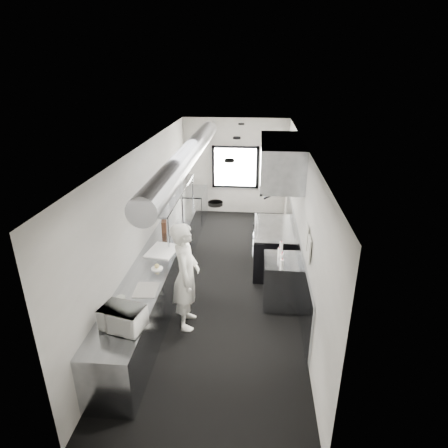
% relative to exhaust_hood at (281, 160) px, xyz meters
% --- Properties ---
extents(floor, '(3.00, 8.00, 0.01)m').
position_rel_exhaust_hood_xyz_m(floor, '(-1.10, -0.70, -2.39)').
color(floor, black).
rests_on(floor, ground).
extents(ceiling, '(3.00, 8.00, 0.01)m').
position_rel_exhaust_hood_xyz_m(ceiling, '(-1.10, -0.70, 0.41)').
color(ceiling, silver).
rests_on(ceiling, wall_back).
extents(wall_back, '(3.00, 0.02, 2.80)m').
position_rel_exhaust_hood_xyz_m(wall_back, '(-1.10, 3.30, -0.99)').
color(wall_back, silver).
rests_on(wall_back, floor).
extents(wall_front, '(3.00, 0.02, 2.80)m').
position_rel_exhaust_hood_xyz_m(wall_front, '(-1.10, -4.70, -0.99)').
color(wall_front, silver).
rests_on(wall_front, floor).
extents(wall_left, '(0.02, 8.00, 2.80)m').
position_rel_exhaust_hood_xyz_m(wall_left, '(-2.60, -0.70, -0.99)').
color(wall_left, silver).
rests_on(wall_left, floor).
extents(wall_right, '(0.02, 8.00, 2.80)m').
position_rel_exhaust_hood_xyz_m(wall_right, '(0.40, -0.70, -0.99)').
color(wall_right, silver).
rests_on(wall_right, floor).
extents(wall_cladding, '(0.03, 5.50, 1.10)m').
position_rel_exhaust_hood_xyz_m(wall_cladding, '(0.38, -0.40, -1.84)').
color(wall_cladding, gray).
rests_on(wall_cladding, wall_right).
extents(hvac_duct, '(0.40, 6.40, 0.40)m').
position_rel_exhaust_hood_xyz_m(hvac_duct, '(-1.80, -0.30, 0.16)').
color(hvac_duct, '#96989F').
rests_on(hvac_duct, ceiling).
extents(service_window, '(1.36, 0.05, 1.25)m').
position_rel_exhaust_hood_xyz_m(service_window, '(-1.10, 3.26, -0.99)').
color(service_window, white).
rests_on(service_window, wall_back).
extents(exhaust_hood, '(0.81, 2.20, 0.88)m').
position_rel_exhaust_hood_xyz_m(exhaust_hood, '(0.00, 0.00, 0.00)').
color(exhaust_hood, gray).
rests_on(exhaust_hood, ceiling).
extents(prep_counter, '(0.70, 6.00, 0.90)m').
position_rel_exhaust_hood_xyz_m(prep_counter, '(-2.25, -1.20, -1.94)').
color(prep_counter, gray).
rests_on(prep_counter, floor).
extents(pass_shelf, '(0.45, 3.00, 0.68)m').
position_rel_exhaust_hood_xyz_m(pass_shelf, '(-2.29, 0.30, -0.86)').
color(pass_shelf, gray).
rests_on(pass_shelf, prep_counter).
extents(range, '(0.88, 1.60, 0.94)m').
position_rel_exhaust_hood_xyz_m(range, '(-0.06, 0.00, -1.92)').
color(range, black).
rests_on(range, floor).
extents(bottle_station, '(0.65, 0.80, 0.90)m').
position_rel_exhaust_hood_xyz_m(bottle_station, '(0.05, -1.40, -1.94)').
color(bottle_station, gray).
rests_on(bottle_station, floor).
extents(far_work_table, '(0.70, 1.20, 0.90)m').
position_rel_exhaust_hood_xyz_m(far_work_table, '(-2.25, 2.50, -1.94)').
color(far_work_table, gray).
rests_on(far_work_table, floor).
extents(notice_sheet_a, '(0.02, 0.28, 0.38)m').
position_rel_exhaust_hood_xyz_m(notice_sheet_a, '(0.37, -1.90, -0.79)').
color(notice_sheet_a, beige).
rests_on(notice_sheet_a, wall_right).
extents(notice_sheet_b, '(0.02, 0.28, 0.38)m').
position_rel_exhaust_hood_xyz_m(notice_sheet_b, '(0.37, -2.25, -0.84)').
color(notice_sheet_b, beige).
rests_on(notice_sheet_b, wall_right).
extents(line_cook, '(0.51, 0.72, 1.88)m').
position_rel_exhaust_hood_xyz_m(line_cook, '(-1.57, -2.19, -1.45)').
color(line_cook, white).
rests_on(line_cook, floor).
extents(microwave, '(0.60, 0.51, 0.31)m').
position_rel_exhaust_hood_xyz_m(microwave, '(-2.17, -3.52, -1.33)').
color(microwave, white).
rests_on(microwave, prep_counter).
extents(deli_tub_a, '(0.14, 0.14, 0.10)m').
position_rel_exhaust_hood_xyz_m(deli_tub_a, '(-2.39, -3.30, -1.44)').
color(deli_tub_a, beige).
rests_on(deli_tub_a, prep_counter).
extents(deli_tub_b, '(0.19, 0.19, 0.10)m').
position_rel_exhaust_hood_xyz_m(deli_tub_b, '(-2.40, -2.97, -1.44)').
color(deli_tub_b, beige).
rests_on(deli_tub_b, prep_counter).
extents(newspaper, '(0.38, 0.47, 0.01)m').
position_rel_exhaust_hood_xyz_m(newspaper, '(-2.13, -2.59, -1.48)').
color(newspaper, white).
rests_on(newspaper, prep_counter).
extents(small_plate, '(0.25, 0.25, 0.02)m').
position_rel_exhaust_hood_xyz_m(small_plate, '(-2.12, -1.93, -1.48)').
color(small_plate, white).
rests_on(small_plate, prep_counter).
extents(pastry, '(0.08, 0.08, 0.08)m').
position_rel_exhaust_hood_xyz_m(pastry, '(-2.12, -1.93, -1.43)').
color(pastry, '#E3CA77').
rests_on(pastry, small_plate).
extents(cutting_board, '(0.59, 0.72, 0.02)m').
position_rel_exhaust_hood_xyz_m(cutting_board, '(-2.19, -1.24, -1.48)').
color(cutting_board, white).
rests_on(cutting_board, prep_counter).
extents(knife_block, '(0.13, 0.23, 0.24)m').
position_rel_exhaust_hood_xyz_m(knife_block, '(-2.37, -0.33, -1.37)').
color(knife_block, '#542B1D').
rests_on(knife_block, prep_counter).
extents(plate_stack_a, '(0.22, 0.22, 0.25)m').
position_rel_exhaust_hood_xyz_m(plate_stack_a, '(-2.30, -0.49, -0.70)').
color(plate_stack_a, white).
rests_on(plate_stack_a, pass_shelf).
extents(plate_stack_b, '(0.33, 0.33, 0.33)m').
position_rel_exhaust_hood_xyz_m(plate_stack_b, '(-2.30, 0.04, -0.66)').
color(plate_stack_b, white).
rests_on(plate_stack_b, pass_shelf).
extents(plate_stack_c, '(0.27, 0.27, 0.33)m').
position_rel_exhaust_hood_xyz_m(plate_stack_c, '(-2.32, 0.58, -0.65)').
color(plate_stack_c, white).
rests_on(plate_stack_c, pass_shelf).
extents(plate_stack_d, '(0.28, 0.28, 0.34)m').
position_rel_exhaust_hood_xyz_m(plate_stack_d, '(-2.32, 1.05, -0.65)').
color(plate_stack_d, white).
rests_on(plate_stack_d, pass_shelf).
extents(squeeze_bottle_a, '(0.08, 0.08, 0.18)m').
position_rel_exhaust_hood_xyz_m(squeeze_bottle_a, '(0.02, -1.74, -1.40)').
color(squeeze_bottle_a, white).
rests_on(squeeze_bottle_a, bottle_station).
extents(squeeze_bottle_b, '(0.06, 0.06, 0.17)m').
position_rel_exhaust_hood_xyz_m(squeeze_bottle_b, '(0.02, -1.52, -1.41)').
color(squeeze_bottle_b, white).
rests_on(squeeze_bottle_b, bottle_station).
extents(squeeze_bottle_c, '(0.06, 0.06, 0.16)m').
position_rel_exhaust_hood_xyz_m(squeeze_bottle_c, '(0.04, -1.45, -1.41)').
color(squeeze_bottle_c, white).
rests_on(squeeze_bottle_c, bottle_station).
extents(squeeze_bottle_d, '(0.07, 0.07, 0.17)m').
position_rel_exhaust_hood_xyz_m(squeeze_bottle_d, '(-0.00, -1.28, -1.40)').
color(squeeze_bottle_d, white).
rests_on(squeeze_bottle_d, bottle_station).
extents(squeeze_bottle_e, '(0.09, 0.09, 0.20)m').
position_rel_exhaust_hood_xyz_m(squeeze_bottle_e, '(0.04, -1.07, -1.39)').
color(squeeze_bottle_e, white).
rests_on(squeeze_bottle_e, bottle_station).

